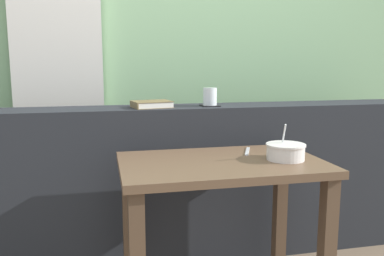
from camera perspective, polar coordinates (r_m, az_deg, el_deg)
The scene contains 9 objects.
outdoor_backdrop at distance 2.89m, azimuth -2.83°, elevation 14.52°, with size 4.80×0.08×2.80m, color #8EBC89.
curtain_left_panel at distance 2.75m, azimuth -18.51°, elevation 11.20°, with size 0.56×0.06×2.50m, color silver.
dark_console_ledge at distance 2.37m, azimuth -0.06°, elevation -7.64°, with size 2.80×0.29×0.89m, color #23262B.
breakfast_table at distance 1.86m, azimuth 4.13°, elevation -8.76°, with size 0.91×0.57×0.70m.
coaster_square at distance 2.28m, azimuth 2.53°, elevation 3.17°, with size 0.10×0.10×0.01m, color black.
juice_glass at distance 2.28m, azimuth 2.54°, elevation 4.35°, with size 0.08×0.08×0.10m.
closed_book at distance 2.22m, azimuth -5.73°, elevation 3.36°, with size 0.23×0.19×0.04m.
soup_bowl at distance 1.87m, azimuth 13.05°, elevation -3.26°, with size 0.18×0.18×0.17m.
fork_utensil at distance 2.00m, azimuth 7.81°, elevation -3.27°, with size 0.02×0.17×0.01m, color silver.
Camera 1 is at (-0.49, -1.66, 1.13)m, focal length 37.84 mm.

